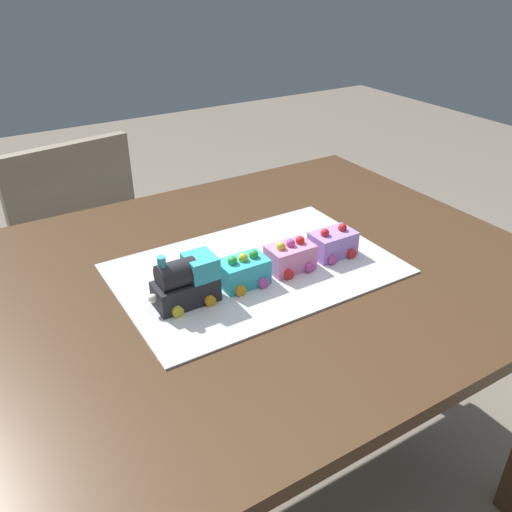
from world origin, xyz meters
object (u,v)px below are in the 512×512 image
dining_table (229,315)px  cake_locomotive (186,282)px  chair (70,246)px  cake_car_flatbed_turquoise (243,271)px  cake_car_hopper_bubblegum (290,257)px  cake_car_tanker_lavender (333,243)px

dining_table → cake_locomotive: 0.21m
chair → cake_car_flatbed_turquoise: (0.18, -0.89, 0.30)m
cake_locomotive → cake_car_flatbed_turquoise: 0.13m
chair → cake_car_hopper_bubblegum: chair is taller
cake_locomotive → cake_car_flatbed_turquoise: bearing=-0.0°
dining_table → cake_car_hopper_bubblegum: 0.20m
cake_car_hopper_bubblegum → cake_car_tanker_lavender: bearing=0.0°
cake_car_flatbed_turquoise → cake_car_hopper_bubblegum: size_ratio=1.00×
cake_car_flatbed_turquoise → cake_car_hopper_bubblegum: bearing=0.0°
cake_car_hopper_bubblegum → cake_car_flatbed_turquoise: bearing=180.0°
dining_table → cake_car_hopper_bubblegum: bearing=-22.3°
chair → cake_car_flatbed_turquoise: 0.95m
cake_locomotive → cake_car_flatbed_turquoise: size_ratio=1.40×
chair → cake_locomotive: (0.05, -0.89, 0.32)m
chair → cake_car_tanker_lavender: chair is taller
cake_car_flatbed_turquoise → cake_car_tanker_lavender: 0.24m
chair → cake_car_tanker_lavender: size_ratio=8.60×
cake_locomotive → cake_car_tanker_lavender: 0.37m
dining_table → cake_locomotive: (-0.12, -0.05, 0.16)m
cake_locomotive → cake_car_hopper_bubblegum: cake_locomotive is taller
dining_table → chair: chair is taller
dining_table → cake_locomotive: size_ratio=10.00×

